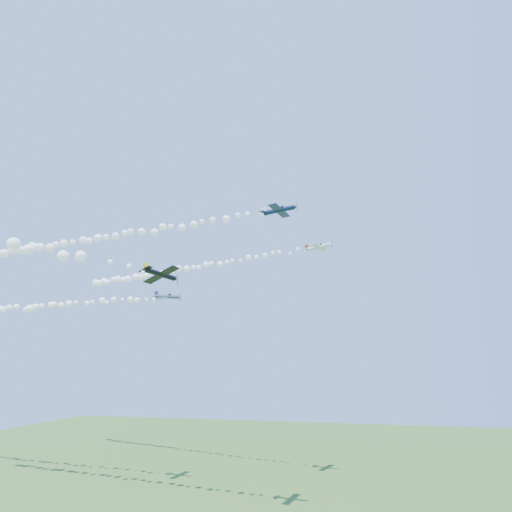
% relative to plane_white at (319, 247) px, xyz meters
% --- Properties ---
extents(ground, '(260.00, 260.00, 0.00)m').
position_rel_plane_white_xyz_m(ground, '(-11.72, -14.85, -54.59)').
color(ground, '#32501E').
rests_on(ground, ground).
extents(plane_white, '(7.61, 8.07, 2.05)m').
position_rel_plane_white_xyz_m(plane_white, '(0.00, 0.00, 0.00)').
color(plane_white, white).
extents(smoke_trail_white, '(80.34, 27.62, 3.18)m').
position_rel_plane_white_xyz_m(smoke_trail_white, '(-42.27, 13.53, -0.32)').
color(smoke_trail_white, white).
extents(plane_navy, '(7.53, 7.98, 2.01)m').
position_rel_plane_white_xyz_m(plane_navy, '(-4.35, -29.26, -0.59)').
color(plane_navy, '#0C1A35').
extents(smoke_trail_navy, '(74.98, 14.63, 2.94)m').
position_rel_plane_white_xyz_m(smoke_trail_navy, '(-44.03, -22.73, -0.80)').
color(smoke_trail_navy, white).
extents(plane_grey, '(7.33, 7.52, 2.77)m').
position_rel_plane_white_xyz_m(plane_grey, '(-34.58, -11.94, -13.02)').
color(plane_grey, '#3D4758').
extents(smoke_trail_grey, '(76.34, 11.21, 3.27)m').
position_rel_plane_white_xyz_m(smoke_trail_grey, '(-74.91, -7.27, -13.41)').
color(smoke_trail_grey, white).
extents(plane_black, '(6.50, 6.14, 2.48)m').
position_rel_plane_white_xyz_m(plane_black, '(-18.28, -48.12, -16.09)').
color(plane_black, black).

